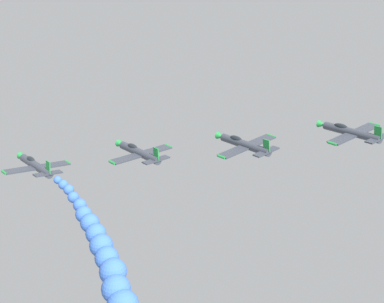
% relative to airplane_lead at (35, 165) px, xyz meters
% --- Properties ---
extents(airplane_lead, '(9.56, 10.35, 2.35)m').
position_rel_airplane_lead_xyz_m(airplane_lead, '(0.00, 0.00, 0.00)').
color(airplane_lead, '#333842').
extents(smoke_trail_lead, '(5.31, 22.96, 8.79)m').
position_rel_airplane_lead_xyz_m(smoke_trail_lead, '(-1.90, -22.54, -4.32)').
color(smoke_trail_lead, blue).
extents(airplane_left_inner, '(9.57, 10.35, 2.34)m').
position_rel_airplane_lead_xyz_m(airplane_left_inner, '(11.52, -8.67, 1.83)').
color(airplane_left_inner, '#333842').
extents(airplane_right_inner, '(9.53, 10.35, 2.65)m').
position_rel_airplane_lead_xyz_m(airplane_right_inner, '(22.31, -18.29, 3.28)').
color(airplane_right_inner, '#333842').
extents(airplane_left_outer, '(9.54, 10.35, 2.58)m').
position_rel_airplane_lead_xyz_m(airplane_left_outer, '(34.30, -26.58, 4.79)').
color(airplane_left_outer, '#333842').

